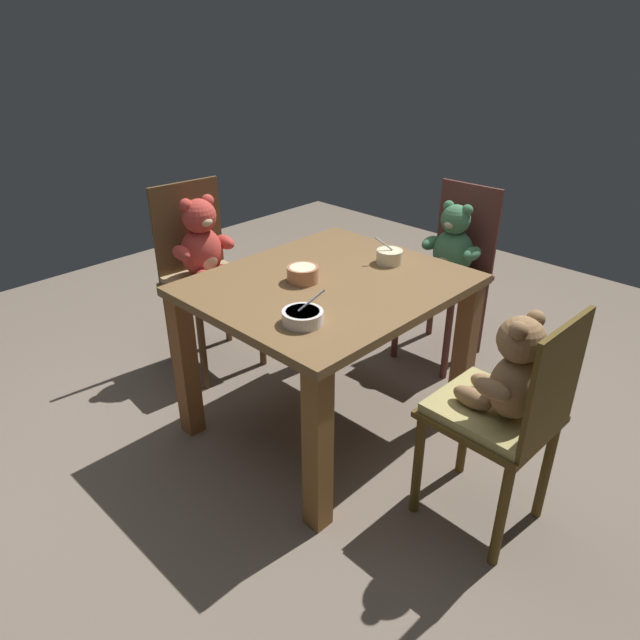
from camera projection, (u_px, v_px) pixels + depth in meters
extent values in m
cube|color=#736456|center=(328.00, 424.00, 2.71)|extent=(5.20, 5.20, 0.04)
cube|color=brown|center=(329.00, 285.00, 2.39)|extent=(1.06, 0.91, 0.04)
cube|color=brown|center=(318.00, 451.00, 2.00)|extent=(0.08, 0.08, 0.67)
cube|color=brown|center=(464.00, 352.00, 2.61)|extent=(0.08, 0.08, 0.67)
cube|color=brown|center=(186.00, 366.00, 2.49)|extent=(0.08, 0.08, 0.67)
cube|color=brown|center=(335.00, 299.00, 3.10)|extent=(0.08, 0.08, 0.67)
cube|color=#4F3C16|center=(490.00, 416.00, 2.00)|extent=(0.38, 0.41, 0.02)
cube|color=#4F3C16|center=(555.00, 385.00, 1.78)|extent=(0.34, 0.03, 0.42)
cylinder|color=#4F3C16|center=(465.00, 428.00, 2.31)|extent=(0.04, 0.04, 0.44)
cylinder|color=#4F3C16|center=(418.00, 465.00, 2.12)|extent=(0.04, 0.04, 0.44)
cylinder|color=#4F3C16|center=(546.00, 470.00, 2.09)|extent=(0.04, 0.04, 0.44)
cylinder|color=#4F3C16|center=(501.00, 516.00, 1.90)|extent=(0.04, 0.04, 0.44)
cube|color=tan|center=(491.00, 410.00, 1.99)|extent=(0.35, 0.38, 0.04)
ellipsoid|color=#926C47|center=(516.00, 386.00, 1.88)|extent=(0.20, 0.17, 0.22)
ellipsoid|color=beige|center=(500.00, 383.00, 1.92)|extent=(0.11, 0.06, 0.13)
sphere|color=#926C47|center=(521.00, 340.00, 1.81)|extent=(0.15, 0.15, 0.15)
ellipsoid|color=beige|center=(505.00, 337.00, 1.85)|extent=(0.06, 0.06, 0.05)
sphere|color=#926C47|center=(536.00, 319.00, 1.81)|extent=(0.06, 0.06, 0.06)
sphere|color=#926C47|center=(519.00, 330.00, 1.74)|extent=(0.06, 0.06, 0.06)
ellipsoid|color=#926C47|center=(527.00, 364.00, 1.95)|extent=(0.07, 0.13, 0.06)
ellipsoid|color=#926C47|center=(492.00, 390.00, 1.82)|extent=(0.07, 0.13, 0.06)
ellipsoid|color=#926C47|center=(489.00, 385.00, 2.03)|extent=(0.07, 0.15, 0.07)
ellipsoid|color=#926C47|center=(472.00, 398.00, 1.96)|extent=(0.07, 0.15, 0.07)
cube|color=brown|center=(212.00, 287.00, 2.96)|extent=(0.45, 0.44, 0.02)
cube|color=brown|center=(188.00, 230.00, 2.98)|extent=(0.38, 0.06, 0.49)
cylinder|color=brown|center=(203.00, 350.00, 2.85)|extent=(0.04, 0.04, 0.44)
cylinder|color=brown|center=(262.00, 328.00, 3.05)|extent=(0.04, 0.04, 0.44)
cylinder|color=brown|center=(170.00, 325.00, 3.08)|extent=(0.04, 0.04, 0.44)
cylinder|color=brown|center=(227.00, 306.00, 3.29)|extent=(0.04, 0.04, 0.44)
cube|color=tan|center=(211.00, 282.00, 2.95)|extent=(0.42, 0.41, 0.04)
ellipsoid|color=#BC3D35|center=(202.00, 252.00, 2.93)|extent=(0.24, 0.21, 0.25)
ellipsoid|color=#DAB68A|center=(208.00, 257.00, 2.90)|extent=(0.13, 0.08, 0.15)
sphere|color=#BC3D35|center=(199.00, 216.00, 2.84)|extent=(0.17, 0.17, 0.17)
ellipsoid|color=#DAB68A|center=(206.00, 222.00, 2.80)|extent=(0.07, 0.07, 0.05)
sphere|color=#BC3D35|center=(186.00, 205.00, 2.78)|extent=(0.06, 0.06, 0.06)
sphere|color=#BC3D35|center=(207.00, 201.00, 2.85)|extent=(0.06, 0.06, 0.06)
ellipsoid|color=#BC3D35|center=(182.00, 253.00, 2.83)|extent=(0.08, 0.15, 0.07)
ellipsoid|color=#BC3D35|center=(225.00, 242.00, 2.97)|extent=(0.08, 0.15, 0.07)
ellipsoid|color=#BC3D35|center=(206.00, 279.00, 2.85)|extent=(0.09, 0.17, 0.08)
ellipsoid|color=#BC3D35|center=(227.00, 272.00, 2.92)|extent=(0.09, 0.17, 0.08)
cube|color=#512924|center=(443.00, 280.00, 3.04)|extent=(0.43, 0.39, 0.02)
cube|color=#512924|center=(467.00, 227.00, 3.06)|extent=(0.03, 0.35, 0.46)
cylinder|color=#512924|center=(396.00, 321.00, 3.12)|extent=(0.04, 0.04, 0.44)
cylinder|color=#512924|center=(447.00, 341.00, 2.94)|extent=(0.04, 0.04, 0.44)
cylinder|color=#512924|center=(432.00, 300.00, 3.36)|extent=(0.04, 0.04, 0.44)
cylinder|color=#512924|center=(481.00, 317.00, 3.17)|extent=(0.04, 0.04, 0.44)
ellipsoid|color=#427951|center=(453.00, 252.00, 3.03)|extent=(0.19, 0.22, 0.25)
ellipsoid|color=beige|center=(447.00, 258.00, 2.99)|extent=(0.07, 0.12, 0.15)
sphere|color=#427951|center=(456.00, 219.00, 2.94)|extent=(0.15, 0.15, 0.15)
ellipsoid|color=beige|center=(450.00, 224.00, 2.91)|extent=(0.05, 0.06, 0.05)
sphere|color=#427951|center=(449.00, 206.00, 2.95)|extent=(0.06, 0.06, 0.06)
sphere|color=#427951|center=(467.00, 210.00, 2.88)|extent=(0.06, 0.06, 0.06)
ellipsoid|color=#427951|center=(431.00, 243.00, 3.07)|extent=(0.14, 0.07, 0.07)
ellipsoid|color=#427951|center=(472.00, 254.00, 2.92)|extent=(0.14, 0.07, 0.07)
ellipsoid|color=#427951|center=(428.00, 272.00, 3.02)|extent=(0.16, 0.08, 0.08)
ellipsoid|color=#427951|center=(448.00, 278.00, 2.94)|extent=(0.16, 0.08, 0.08)
cylinder|color=beige|center=(389.00, 257.00, 2.54)|extent=(0.12, 0.12, 0.06)
cylinder|color=beige|center=(389.00, 262.00, 2.55)|extent=(0.06, 0.06, 0.01)
cylinder|color=beige|center=(390.00, 251.00, 2.53)|extent=(0.09, 0.09, 0.01)
cylinder|color=#BCBCC1|center=(384.00, 244.00, 2.52)|extent=(0.06, 0.07, 0.06)
ellipsoid|color=#BCBCC1|center=(392.00, 252.00, 2.53)|extent=(0.04, 0.04, 0.01)
cylinder|color=silver|center=(303.00, 317.00, 2.04)|extent=(0.15, 0.15, 0.05)
cylinder|color=silver|center=(303.00, 322.00, 2.04)|extent=(0.08, 0.08, 0.01)
cylinder|color=beige|center=(303.00, 312.00, 2.03)|extent=(0.12, 0.12, 0.01)
cylinder|color=#BCBCC1|center=(311.00, 300.00, 2.02)|extent=(0.09, 0.05, 0.07)
ellipsoid|color=#BCBCC1|center=(300.00, 313.00, 2.02)|extent=(0.04, 0.03, 0.01)
cylinder|color=#B4734E|center=(303.00, 274.00, 2.36)|extent=(0.13, 0.13, 0.06)
cylinder|color=#B4734E|center=(303.00, 280.00, 2.37)|extent=(0.07, 0.07, 0.01)
cylinder|color=beige|center=(303.00, 268.00, 2.35)|extent=(0.11, 0.11, 0.01)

